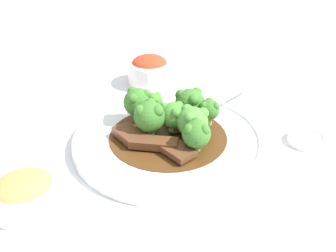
% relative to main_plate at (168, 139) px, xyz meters
% --- Properties ---
extents(ground_plane, '(4.00, 4.00, 0.00)m').
position_rel_main_plate_xyz_m(ground_plane, '(0.00, 0.00, -0.01)').
color(ground_plane, silver).
extents(main_plate, '(0.31, 0.31, 0.02)m').
position_rel_main_plate_xyz_m(main_plate, '(0.00, 0.00, 0.00)').
color(main_plate, white).
rests_on(main_plate, ground_plane).
extents(beef_strip_0, '(0.08, 0.03, 0.01)m').
position_rel_main_plate_xyz_m(beef_strip_0, '(0.01, 0.04, 0.02)').
color(beef_strip_0, '#56331E').
rests_on(beef_strip_0, main_plate).
extents(beef_strip_1, '(0.06, 0.05, 0.01)m').
position_rel_main_plate_xyz_m(beef_strip_1, '(-0.03, -0.03, 0.02)').
color(beef_strip_1, brown).
rests_on(beef_strip_1, main_plate).
extents(beef_strip_2, '(0.06, 0.06, 0.01)m').
position_rel_main_plate_xyz_m(beef_strip_2, '(0.06, 0.03, 0.01)').
color(beef_strip_2, '#56331E').
rests_on(beef_strip_2, main_plate).
extents(beef_strip_3, '(0.06, 0.06, 0.01)m').
position_rel_main_plate_xyz_m(beef_strip_3, '(-0.03, 0.05, 0.01)').
color(beef_strip_3, '#56331E').
rests_on(beef_strip_3, main_plate).
extents(beef_strip_4, '(0.07, 0.06, 0.01)m').
position_rel_main_plate_xyz_m(beef_strip_4, '(0.01, -0.05, 0.01)').
color(beef_strip_4, brown).
rests_on(beef_strip_4, main_plate).
extents(broccoli_floret_0, '(0.05, 0.05, 0.05)m').
position_rel_main_plate_xyz_m(broccoli_floret_0, '(-0.02, -0.06, 0.04)').
color(broccoli_floret_0, '#8EB756').
rests_on(broccoli_floret_0, main_plate).
extents(broccoli_floret_1, '(0.05, 0.05, 0.06)m').
position_rel_main_plate_xyz_m(broccoli_floret_1, '(0.03, 0.01, 0.04)').
color(broccoli_floret_1, '#8EB756').
rests_on(broccoli_floret_1, main_plate).
extents(broccoli_floret_2, '(0.05, 0.05, 0.05)m').
position_rel_main_plate_xyz_m(broccoli_floret_2, '(-0.04, -0.00, 0.04)').
color(broccoli_floret_2, '#8EB756').
rests_on(broccoli_floret_2, main_plate).
extents(broccoli_floret_3, '(0.03, 0.03, 0.04)m').
position_rel_main_plate_xyz_m(broccoli_floret_3, '(0.04, -0.06, 0.03)').
color(broccoli_floret_3, '#7FA84C').
rests_on(broccoli_floret_3, main_plate).
extents(broccoli_floret_4, '(0.04, 0.04, 0.05)m').
position_rel_main_plate_xyz_m(broccoli_floret_4, '(-0.05, 0.03, 0.04)').
color(broccoli_floret_4, '#7FA84C').
rests_on(broccoli_floret_4, main_plate).
extents(broccoli_floret_5, '(0.05, 0.05, 0.06)m').
position_rel_main_plate_xyz_m(broccoli_floret_5, '(0.06, -0.03, 0.04)').
color(broccoli_floret_5, '#7FA84C').
rests_on(broccoli_floret_5, main_plate).
extents(broccoli_floret_6, '(0.04, 0.04, 0.05)m').
position_rel_main_plate_xyz_m(broccoli_floret_6, '(-0.01, -0.01, 0.04)').
color(broccoli_floret_6, '#8EB756').
rests_on(broccoli_floret_6, main_plate).
extents(broccoli_floret_7, '(0.03, 0.03, 0.05)m').
position_rel_main_plate_xyz_m(broccoli_floret_7, '(-0.06, -0.04, 0.04)').
color(broccoli_floret_7, '#7FA84C').
rests_on(broccoli_floret_7, main_plate).
extents(serving_spoon, '(0.12, 0.19, 0.01)m').
position_rel_main_plate_xyz_m(serving_spoon, '(-0.04, -0.08, 0.02)').
color(serving_spoon, silver).
rests_on(serving_spoon, main_plate).
extents(side_bowl_kimchi, '(0.09, 0.09, 0.06)m').
position_rel_main_plate_xyz_m(side_bowl_kimchi, '(0.09, -0.21, 0.02)').
color(side_bowl_kimchi, white).
rests_on(side_bowl_kimchi, ground_plane).
extents(side_bowl_appetizer, '(0.09, 0.09, 0.04)m').
position_rel_main_plate_xyz_m(side_bowl_appetizer, '(0.14, 0.18, 0.01)').
color(side_bowl_appetizer, white).
rests_on(side_bowl_appetizer, ground_plane).
extents(sauce_dish, '(0.06, 0.06, 0.01)m').
position_rel_main_plate_xyz_m(sauce_dish, '(-0.22, -0.06, -0.00)').
color(sauce_dish, white).
rests_on(sauce_dish, ground_plane).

